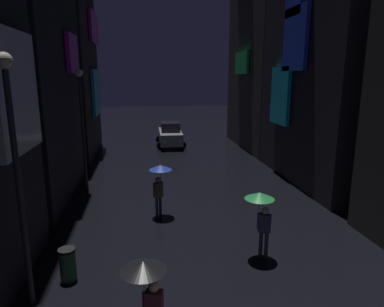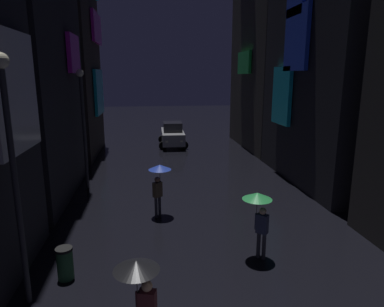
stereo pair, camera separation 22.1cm
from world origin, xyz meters
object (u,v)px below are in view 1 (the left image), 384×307
at_px(pedestrian_midstreet_left_green, 261,207).
at_px(car_distant, 170,135).
at_px(pedestrian_foreground_left_blue, 160,176).
at_px(trash_bin, 68,264).
at_px(streetlamp_left_far, 82,117).
at_px(streetlamp_left_near, 15,158).
at_px(pedestrian_foreground_right_black, 147,282).

xyz_separation_m(pedestrian_midstreet_left_green, car_distant, (-1.30, 17.55, -0.74)).
distance_m(pedestrian_foreground_left_blue, trash_bin, 5.06).
bearing_deg(streetlamp_left_far, streetlamp_left_near, -90.00).
bearing_deg(car_distant, streetlamp_left_far, -116.87).
bearing_deg(streetlamp_left_near, car_distant, 75.07).
distance_m(car_distant, trash_bin, 18.48).
distance_m(pedestrian_foreground_left_blue, pedestrian_foreground_right_black, 7.06).
distance_m(pedestrian_midstreet_left_green, streetlamp_left_near, 6.79).
relative_size(car_distant, trash_bin, 4.49).
height_order(car_distant, streetlamp_left_far, streetlamp_left_far).
bearing_deg(pedestrian_foreground_right_black, streetlamp_left_far, 104.51).
bearing_deg(pedestrian_foreground_right_black, trash_bin, 125.85).
height_order(pedestrian_foreground_left_blue, trash_bin, pedestrian_foreground_left_blue).
bearing_deg(streetlamp_left_far, pedestrian_midstreet_left_green, -50.31).
bearing_deg(pedestrian_midstreet_left_green, streetlamp_left_near, -168.32).
distance_m(pedestrian_foreground_right_black, trash_bin, 3.86).
bearing_deg(car_distant, trash_bin, -103.55).
distance_m(car_distant, streetlamp_left_near, 19.72).
bearing_deg(trash_bin, pedestrian_midstreet_left_green, 4.10).
relative_size(pedestrian_midstreet_left_green, car_distant, 0.51).
xyz_separation_m(streetlamp_left_far, streetlamp_left_near, (0.00, -8.94, 0.11)).
relative_size(pedestrian_midstreet_left_green, streetlamp_left_near, 0.35).
xyz_separation_m(pedestrian_midstreet_left_green, streetlamp_left_near, (-6.33, -1.31, 2.06)).
bearing_deg(pedestrian_foreground_right_black, pedestrian_midstreet_left_green, 44.15).
distance_m(streetlamp_left_far, streetlamp_left_near, 8.94).
bearing_deg(pedestrian_foreground_left_blue, pedestrian_foreground_right_black, -95.02).
bearing_deg(trash_bin, streetlamp_left_near, -127.71).
height_order(pedestrian_foreground_right_black, streetlamp_left_far, streetlamp_left_far).
height_order(pedestrian_midstreet_left_green, pedestrian_foreground_right_black, same).
relative_size(streetlamp_left_far, trash_bin, 6.27).
xyz_separation_m(car_distant, streetlamp_left_far, (-5.03, -9.92, 2.69)).
bearing_deg(streetlamp_left_far, pedestrian_foreground_right_black, -75.49).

